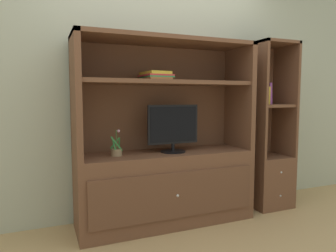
# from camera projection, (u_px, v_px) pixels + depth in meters

# --- Properties ---
(ground_plane) EXTENTS (8.00, 8.00, 0.00)m
(ground_plane) POSITION_uv_depth(u_px,v_px,m) (184.00, 239.00, 2.59)
(ground_plane) COLOR tan
(painted_rear_wall) EXTENTS (6.00, 0.10, 2.80)m
(painted_rear_wall) POSITION_uv_depth(u_px,v_px,m) (153.00, 77.00, 3.15)
(painted_rear_wall) COLOR #ADB29E
(painted_rear_wall) RESTS_ON ground_plane
(media_console) EXTENTS (1.66, 0.53, 1.72)m
(media_console) POSITION_uv_depth(u_px,v_px,m) (166.00, 167.00, 2.92)
(media_console) COLOR brown
(media_console) RESTS_ON ground_plane
(tv_monitor) EXTENTS (0.50, 0.23, 0.44)m
(tv_monitor) POSITION_uv_depth(u_px,v_px,m) (173.00, 128.00, 2.87)
(tv_monitor) COLOR black
(tv_monitor) RESTS_ON media_console
(potted_plant) EXTENTS (0.10, 0.10, 0.23)m
(potted_plant) POSITION_uv_depth(u_px,v_px,m) (117.00, 151.00, 2.70)
(potted_plant) COLOR #8C7251
(potted_plant) RESTS_ON media_console
(magazine_stack) EXTENTS (0.26, 0.34, 0.08)m
(magazine_stack) POSITION_uv_depth(u_px,v_px,m) (156.00, 76.00, 2.80)
(magazine_stack) COLOR #A56638
(magazine_stack) RESTS_ON media_console
(bookshelf_tall) EXTENTS (0.44, 0.41, 1.78)m
(bookshelf_tall) POSITION_uv_depth(u_px,v_px,m) (268.00, 153.00, 3.38)
(bookshelf_tall) COLOR brown
(bookshelf_tall) RESTS_ON ground_plane
(upright_book_row) EXTENTS (0.14, 0.17, 0.26)m
(upright_book_row) POSITION_uv_depth(u_px,v_px,m) (263.00, 94.00, 3.27)
(upright_book_row) COLOR black
(upright_book_row) RESTS_ON bookshelf_tall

